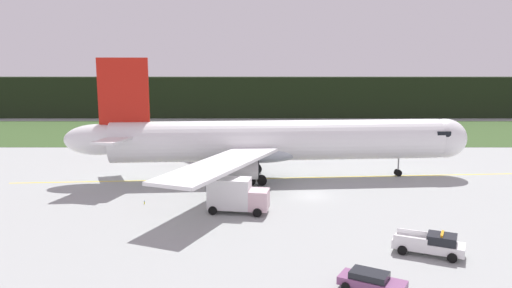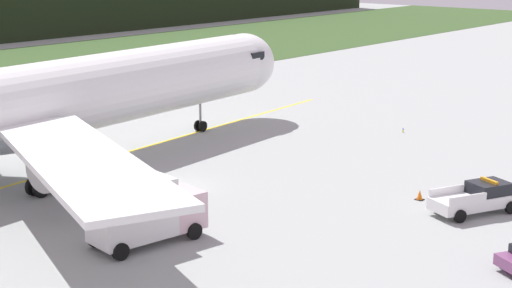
{
  "view_description": "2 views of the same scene",
  "coord_description": "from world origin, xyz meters",
  "px_view_note": "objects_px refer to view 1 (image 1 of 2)",
  "views": [
    {
      "loc": [
        -6.28,
        -54.44,
        15.19
      ],
      "look_at": [
        -6.26,
        9.57,
        4.47
      ],
      "focal_mm": 34.23,
      "sensor_mm": 36.0,
      "label": 1
    },
    {
      "loc": [
        -35.32,
        -36.52,
        15.15
      ],
      "look_at": [
        3.09,
        -4.34,
        2.97
      ],
      "focal_mm": 56.86,
      "sensor_mm": 36.0,
      "label": 2
    }
  ],
  "objects_px": {
    "catering_truck": "(236,195)",
    "ops_pickup_truck": "(431,244)",
    "airliner": "(273,141)",
    "apron_cone": "(416,234)",
    "staff_car": "(371,281)"
  },
  "relations": [
    {
      "from": "airliner",
      "to": "apron_cone",
      "type": "relative_size",
      "value": 85.13
    },
    {
      "from": "apron_cone",
      "to": "catering_truck",
      "type": "bearing_deg",
      "value": 155.43
    },
    {
      "from": "staff_car",
      "to": "catering_truck",
      "type": "bearing_deg",
      "value": 119.41
    },
    {
      "from": "apron_cone",
      "to": "ops_pickup_truck",
      "type": "bearing_deg",
      "value": -90.84
    },
    {
      "from": "airliner",
      "to": "ops_pickup_truck",
      "type": "height_order",
      "value": "airliner"
    },
    {
      "from": "catering_truck",
      "to": "ops_pickup_truck",
      "type": "bearing_deg",
      "value": -34.88
    },
    {
      "from": "airliner",
      "to": "catering_truck",
      "type": "height_order",
      "value": "airliner"
    },
    {
      "from": "apron_cone",
      "to": "staff_car",
      "type": "bearing_deg",
      "value": -122.08
    },
    {
      "from": "airliner",
      "to": "ops_pickup_truck",
      "type": "distance_m",
      "value": 28.95
    },
    {
      "from": "catering_truck",
      "to": "apron_cone",
      "type": "relative_size",
      "value": 10.32
    },
    {
      "from": "ops_pickup_truck",
      "to": "apron_cone",
      "type": "xyz_separation_m",
      "value": [
        0.06,
        3.82,
        -0.6
      ]
    },
    {
      "from": "airliner",
      "to": "catering_truck",
      "type": "bearing_deg",
      "value": -105.89
    },
    {
      "from": "airliner",
      "to": "ops_pickup_truck",
      "type": "relative_size",
      "value": 9.2
    },
    {
      "from": "airliner",
      "to": "staff_car",
      "type": "xyz_separation_m",
      "value": [
        5.55,
        -32.33,
        -4.28
      ]
    },
    {
      "from": "airliner",
      "to": "apron_cone",
      "type": "height_order",
      "value": "airliner"
    }
  ]
}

